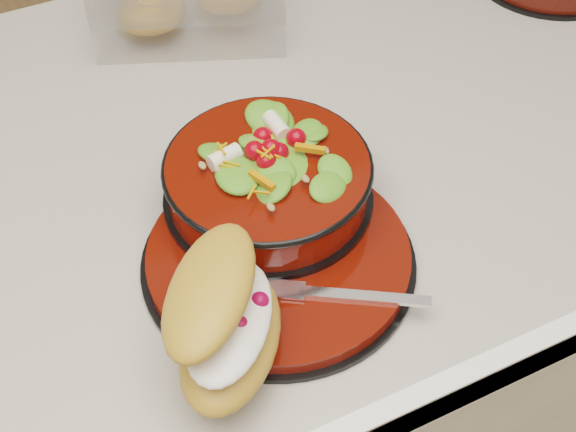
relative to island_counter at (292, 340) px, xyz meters
name	(u,v)px	position (x,y,z in m)	size (l,w,h in m)	color
island_counter	(292,340)	(0.00, 0.00, 0.00)	(1.24, 0.74, 0.90)	white
dinner_plate	(280,257)	(-0.10, -0.18, 0.46)	(0.27, 0.27, 0.02)	black
salad_bowl	(268,175)	(-0.08, -0.11, 0.50)	(0.21, 0.21, 0.09)	black
croissant	(226,318)	(-0.19, -0.26, 0.51)	(0.15, 0.18, 0.09)	#C5863C
fork	(341,294)	(-0.07, -0.25, 0.47)	(0.14, 0.09, 0.00)	silver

